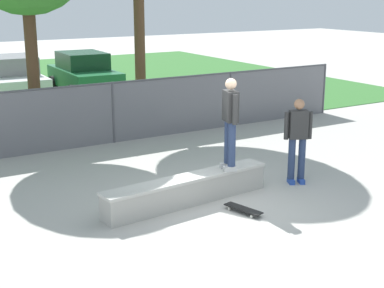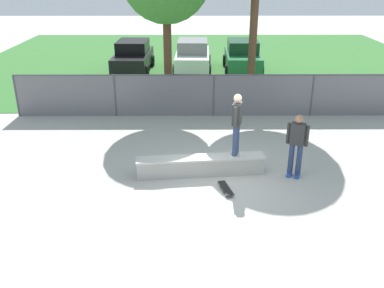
{
  "view_description": "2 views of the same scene",
  "coord_description": "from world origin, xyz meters",
  "views": [
    {
      "loc": [
        -5.84,
        -8.29,
        3.95
      ],
      "look_at": [
        -0.55,
        0.54,
        1.19
      ],
      "focal_mm": 53.11,
      "sensor_mm": 36.0,
      "label": 1
    },
    {
      "loc": [
        -0.92,
        -9.94,
        5.48
      ],
      "look_at": [
        -0.87,
        0.14,
        1.13
      ],
      "focal_mm": 39.03,
      "sensor_mm": 36.0,
      "label": 2
    }
  ],
  "objects": [
    {
      "name": "concrete_ledge",
      "position": [
        -0.62,
        0.59,
        0.27
      ],
      "size": [
        3.63,
        0.82,
        0.54
      ],
      "color": "#A8A59E",
      "rests_on": "ground"
    },
    {
      "name": "car_black",
      "position": [
        -4.05,
        13.04,
        0.84
      ],
      "size": [
        2.13,
        4.26,
        1.66
      ],
      "color": "black",
      "rests_on": "ground"
    },
    {
      "name": "chainlink_fence",
      "position": [
        0.0,
        5.56,
        0.91
      ],
      "size": [
        15.29,
        0.07,
        1.65
      ],
      "color": "#4C4C51",
      "rests_on": "ground"
    },
    {
      "name": "car_white",
      "position": [
        -0.76,
        13.16,
        0.84
      ],
      "size": [
        2.13,
        4.26,
        1.66
      ],
      "color": "silver",
      "rests_on": "ground"
    },
    {
      "name": "ground_plane",
      "position": [
        0.0,
        0.0,
        0.0
      ],
      "size": [
        80.0,
        80.0,
        0.0
      ],
      "primitive_type": "plane",
      "color": "#ADAAA3"
    },
    {
      "name": "skateboarder",
      "position": [
        0.34,
        0.57,
        1.55
      ],
      "size": [
        0.35,
        0.58,
        1.82
      ],
      "color": "beige",
      "rests_on": "concrete_ledge"
    },
    {
      "name": "car_green",
      "position": [
        2.0,
        13.12,
        0.84
      ],
      "size": [
        2.13,
        4.26,
        1.66
      ],
      "color": "#1E6638",
      "rests_on": "ground"
    },
    {
      "name": "skateboard",
      "position": [
        0.02,
        -0.36,
        0.07
      ],
      "size": [
        0.39,
        0.82,
        0.09
      ],
      "color": "black",
      "rests_on": "ground"
    },
    {
      "name": "bystander",
      "position": [
        1.98,
        0.45,
        1.01
      ],
      "size": [
        0.55,
        0.39,
        1.82
      ],
      "color": "#2647A5",
      "rests_on": "ground"
    },
    {
      "name": "grass_strip",
      "position": [
        0.0,
        15.86,
        0.01
      ],
      "size": [
        27.22,
        20.0,
        0.02
      ],
      "primitive_type": "cube",
      "color": "#336B2D",
      "rests_on": "ground"
    }
  ]
}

